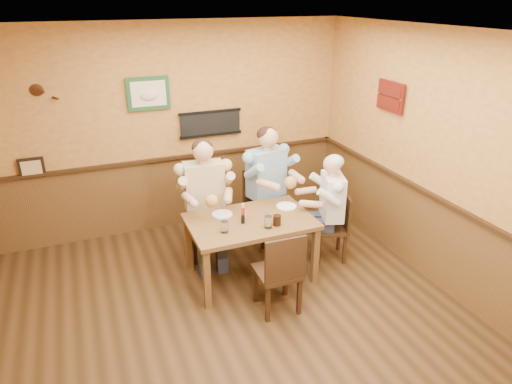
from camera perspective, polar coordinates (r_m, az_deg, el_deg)
room at (r=4.07m, az=-2.91°, el=3.36°), size 5.02×5.03×2.81m
dining_table at (r=5.19m, az=-0.72°, el=-4.35°), size 1.40×0.90×0.75m
chair_back_left at (r=5.73m, az=-6.29°, el=-3.64°), size 0.49×0.49×0.97m
chair_back_right at (r=6.06m, az=1.26°, el=-1.75°), size 0.56×0.56×0.99m
chair_right_end at (r=5.75m, az=9.26°, el=-4.31°), size 0.50×0.50×0.86m
chair_near_side at (r=4.78m, az=2.69°, el=-9.71°), size 0.45×0.45×0.94m
diner_tan_shirt at (r=5.64m, az=-6.38°, el=-1.76°), size 0.70×0.70×1.38m
diner_blue_polo at (r=5.98m, az=1.28°, el=0.09°), size 0.80×0.80×1.42m
diner_white_elder at (r=5.67m, az=9.38°, el=-2.66°), size 0.72×0.72×1.23m
water_glass_left at (r=4.87m, az=-3.97°, el=-4.35°), size 0.10×0.10×0.13m
water_glass_mid at (r=4.95m, az=1.54°, el=-3.76°), size 0.11×0.11×0.13m
cola_tumbler at (r=5.01m, az=2.64°, el=-3.55°), size 0.10×0.10×0.12m
hot_sauce_bottle at (r=5.09m, az=-1.62°, el=-2.65°), size 0.06×0.06×0.18m
salt_shaker at (r=5.16m, az=-1.47°, el=-2.83°), size 0.04×0.04×0.09m
pepper_shaker at (r=5.05m, az=-1.64°, el=-3.43°), size 0.04×0.04×0.10m
plate_far_left at (r=5.26m, az=-4.25°, el=-2.78°), size 0.30×0.30×0.02m
plate_far_right at (r=5.45m, az=3.81°, el=-1.79°), size 0.26×0.26×0.02m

